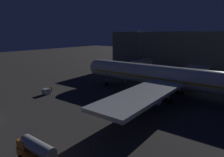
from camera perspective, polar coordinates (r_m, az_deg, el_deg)
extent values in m
plane|color=#383533|center=(57.36, 8.70, -4.02)|extent=(320.00, 320.00, 0.00)
cylinder|color=silver|center=(52.67, 16.99, 0.44)|extent=(5.21, 50.00, 5.21)
sphere|color=silver|center=(65.29, -4.04, 3.27)|extent=(5.11, 5.11, 5.11)
cube|color=gold|center=(52.75, 16.96, 0.02)|extent=(5.27, 48.00, 0.50)
cube|color=black|center=(64.14, -2.99, 3.94)|extent=(2.87, 1.40, 0.90)
cube|color=#B7BABF|center=(52.95, 16.64, -0.49)|extent=(56.11, 7.90, 0.70)
cylinder|color=#B7BABF|center=(63.70, 19.14, -0.15)|extent=(2.63, 5.51, 2.63)
cylinder|color=black|center=(64.56, 16.83, 0.18)|extent=(2.23, 0.15, 2.23)
cylinder|color=#B7BABF|center=(44.15, 10.27, -5.21)|extent=(2.63, 5.51, 2.63)
cylinder|color=black|center=(45.38, 7.16, -4.60)|extent=(2.23, 0.15, 2.23)
cylinder|color=#B7BABF|center=(63.71, -1.61, 0.09)|extent=(0.28, 0.28, 2.48)
cylinder|color=black|center=(64.14, -1.60, -1.52)|extent=(0.45, 1.20, 1.20)
cylinder|color=#B7BABF|center=(57.06, 18.92, -2.13)|extent=(0.28, 0.28, 2.48)
cylinder|color=black|center=(57.73, 18.18, -3.80)|extent=(0.45, 1.20, 1.20)
cylinder|color=black|center=(57.35, 19.41, -4.00)|extent=(0.45, 1.20, 1.20)
cylinder|color=#B7BABF|center=(49.39, 15.83, -4.18)|extent=(0.28, 0.28, 2.48)
cylinder|color=black|center=(50.16, 15.01, -6.08)|extent=(0.45, 1.20, 1.20)
cylinder|color=black|center=(49.73, 16.40, -6.33)|extent=(0.45, 1.20, 1.20)
cube|color=#9E9E99|center=(71.76, 7.32, 4.06)|extent=(18.07, 2.60, 2.50)
cube|color=#9E9E99|center=(64.16, 3.30, 3.11)|extent=(3.20, 3.40, 3.00)
cube|color=black|center=(63.01, 2.59, 2.95)|extent=(0.70, 3.20, 2.70)
cylinder|color=#B7BABF|center=(65.64, 3.74, 0.24)|extent=(0.56, 0.56, 4.44)
cylinder|color=black|center=(66.57, 4.00, -1.28)|extent=(0.25, 0.60, 0.60)
cylinder|color=black|center=(65.60, 3.43, -1.48)|extent=(0.25, 0.60, 0.60)
cube|color=#4C4F54|center=(81.81, 24.72, 6.09)|extent=(6.00, 80.00, 17.09)
cylinder|color=#59595E|center=(85.19, 7.83, 7.30)|extent=(0.40, 0.40, 16.94)
cube|color=#F9EFC6|center=(85.61, 8.31, 13.15)|extent=(1.10, 0.50, 0.60)
cube|color=#F9EFC6|center=(84.04, 7.70, 13.18)|extent=(1.10, 0.50, 0.60)
cube|color=orange|center=(29.33, -20.47, -20.10)|extent=(2.10, 6.73, 1.10)
cylinder|color=#B7BABF|center=(28.47, -20.47, -17.89)|extent=(1.70, 5.72, 1.70)
cube|color=orange|center=(30.65, -23.25, -16.45)|extent=(1.89, 1.80, 1.10)
cylinder|color=black|center=(31.84, -21.06, -18.51)|extent=(0.24, 0.70, 0.70)
cube|color=#B7BABF|center=(57.85, -18.34, -3.57)|extent=(1.61, 1.80, 1.59)
cylinder|color=black|center=(60.10, -16.83, -3.19)|extent=(0.28, 0.28, 0.94)
cylinder|color=yellow|center=(59.91, -16.87, -2.50)|extent=(0.40, 0.40, 0.57)
sphere|color=tan|center=(59.81, -16.90, -2.12)|extent=(0.24, 0.24, 0.24)
sphere|color=white|center=(59.80, -16.90, -2.08)|extent=(0.23, 0.23, 0.23)
cone|color=orange|center=(69.28, -4.03, -0.74)|extent=(0.36, 0.36, 0.55)
cone|color=orange|center=(66.13, -6.52, -1.45)|extent=(0.36, 0.36, 0.55)
cone|color=orange|center=(30.52, -5.18, -19.26)|extent=(0.36, 0.36, 0.55)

